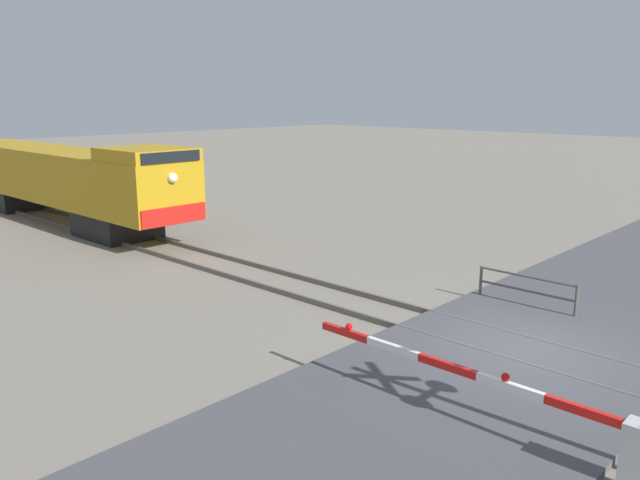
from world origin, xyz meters
The scene contains 7 objects.
ground_plane centered at (0.00, 0.00, 0.00)m, with size 160.00×160.00×0.00m, color gray.
rail_track_left centered at (-0.72, 0.00, 0.07)m, with size 0.08×80.00×0.15m, color #59544C.
rail_track_right centered at (0.72, 0.00, 0.07)m, with size 0.08×80.00×0.15m, color #59544C.
road_surface centered at (0.00, 0.00, 0.07)m, with size 36.00×5.88×0.14m, color #47474C.
locomotive centered at (0.00, 22.04, 1.98)m, with size 2.81×18.19×3.70m.
crossing_gate centered at (-3.66, -2.42, 0.77)m, with size 0.36×6.52×1.22m.
guard_railing centered at (2.81, 1.35, 0.62)m, with size 0.08×2.73×0.95m.
Camera 1 is at (-12.52, -5.57, 5.55)m, focal length 35.42 mm.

